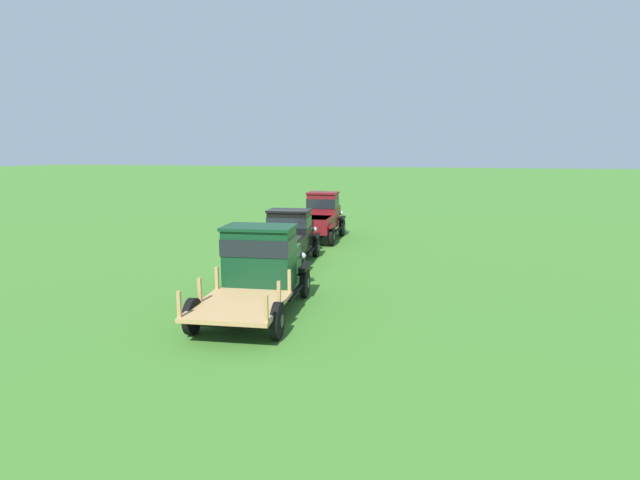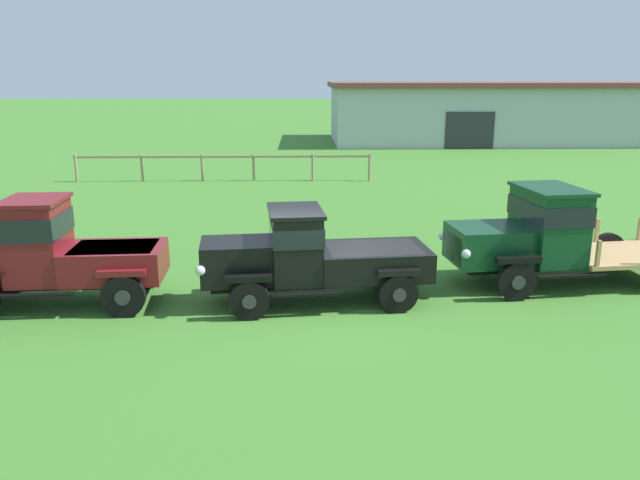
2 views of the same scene
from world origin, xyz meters
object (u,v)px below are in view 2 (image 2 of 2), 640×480
vintage_truck_foreground_near (51,254)px  vintage_truck_midrow_center (540,235)px  farm_shed (503,112)px  vintage_truck_second_in_line (311,256)px

vintage_truck_foreground_near → vintage_truck_midrow_center: size_ratio=0.81×
farm_shed → vintage_truck_midrow_center: size_ratio=4.50×
vintage_truck_foreground_near → vintage_truck_second_in_line: 5.39m
farm_shed → vintage_truck_foreground_near: 38.75m
vintage_truck_midrow_center → vintage_truck_second_in_line: bearing=-168.6°
vintage_truck_foreground_near → vintage_truck_midrow_center: 10.71m
farm_shed → vintage_truck_second_in_line: size_ratio=5.06×
vintage_truck_second_in_line → farm_shed: bearing=66.5°
vintage_truck_second_in_line → vintage_truck_midrow_center: bearing=11.4°
farm_shed → vintage_truck_midrow_center: farm_shed is taller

